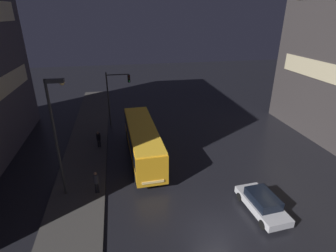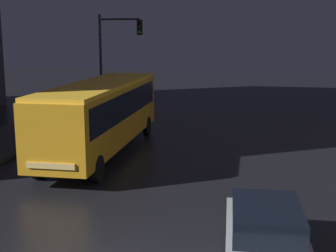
{
  "view_description": "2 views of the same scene",
  "coord_description": "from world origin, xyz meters",
  "px_view_note": "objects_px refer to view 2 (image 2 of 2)",
  "views": [
    {
      "loc": [
        -5.41,
        -11.45,
        12.68
      ],
      "look_at": [
        -0.88,
        11.74,
        2.45
      ],
      "focal_mm": 28.0,
      "sensor_mm": 36.0,
      "label": 1
    },
    {
      "loc": [
        3.55,
        -8.98,
        5.24
      ],
      "look_at": [
        -0.57,
        10.55,
        1.34
      ],
      "focal_mm": 50.0,
      "sensor_mm": 36.0,
      "label": 2
    }
  ],
  "objects_px": {
    "pedestrian_near": "(43,114)",
    "traffic_light_main": "(114,50)",
    "car_taxi": "(266,233)",
    "bus_near": "(102,110)"
  },
  "relations": [
    {
      "from": "pedestrian_near",
      "to": "traffic_light_main",
      "type": "height_order",
      "value": "traffic_light_main"
    },
    {
      "from": "bus_near",
      "to": "pedestrian_near",
      "type": "relative_size",
      "value": 6.52
    },
    {
      "from": "bus_near",
      "to": "pedestrian_near",
      "type": "xyz_separation_m",
      "value": [
        -4.19,
        2.64,
        -0.78
      ]
    },
    {
      "from": "car_taxi",
      "to": "pedestrian_near",
      "type": "height_order",
      "value": "pedestrian_near"
    },
    {
      "from": "pedestrian_near",
      "to": "traffic_light_main",
      "type": "distance_m",
      "value": 6.99
    },
    {
      "from": "car_taxi",
      "to": "bus_near",
      "type": "bearing_deg",
      "value": -55.62
    },
    {
      "from": "car_taxi",
      "to": "traffic_light_main",
      "type": "distance_m",
      "value": 20.27
    },
    {
      "from": "car_taxi",
      "to": "pedestrian_near",
      "type": "bearing_deg",
      "value": -49.95
    },
    {
      "from": "bus_near",
      "to": "traffic_light_main",
      "type": "xyz_separation_m",
      "value": [
        -2.21,
        8.56,
        2.36
      ]
    },
    {
      "from": "car_taxi",
      "to": "traffic_light_main",
      "type": "height_order",
      "value": "traffic_light_main"
    }
  ]
}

